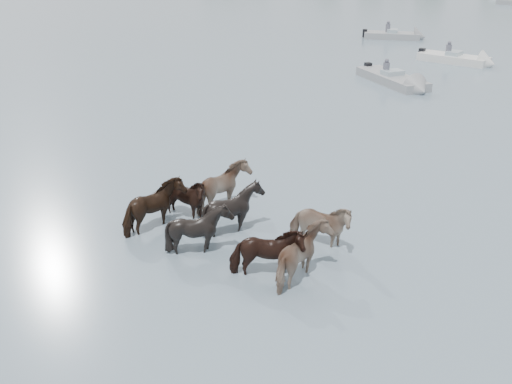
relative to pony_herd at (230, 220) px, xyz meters
The scene contains 5 objects.
ground 1.63m from the pony_herd, 40.89° to the right, with size 400.00×400.00×0.00m, color slate.
pony_herd is the anchor object (origin of this frame).
motorboat_a 27.06m from the pony_herd, 96.59° to the left, with size 5.01×1.68×1.92m.
motorboat_b 19.28m from the pony_herd, 101.45° to the left, with size 5.57×4.20×1.92m.
motorboat_f 34.75m from the pony_herd, 107.39° to the left, with size 4.92×3.42×1.92m.
Camera 1 is at (8.03, -9.69, 7.76)m, focal length 40.76 mm.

